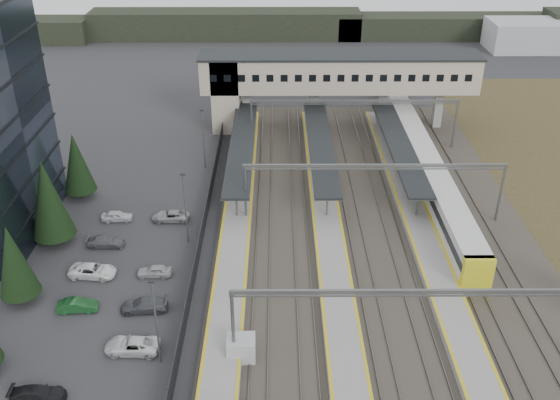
{
  "coord_description": "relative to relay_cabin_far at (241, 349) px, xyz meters",
  "views": [
    {
      "loc": [
        1.52,
        -46.01,
        36.0
      ],
      "look_at": [
        1.79,
        11.87,
        4.0
      ],
      "focal_mm": 40.0,
      "sensor_mm": 36.0,
      "label": 1
    }
  ],
  "objects": [
    {
      "name": "ground",
      "position": [
        1.44,
        7.72,
        -1.05
      ],
      "size": [
        220.0,
        220.0,
        0.0
      ],
      "primitive_type": "plane",
      "color": "#2B2B2D",
      "rests_on": "ground"
    },
    {
      "name": "car_park",
      "position": [
        -11.98,
        -0.09,
        -0.45
      ],
      "size": [
        10.68,
        44.57,
        1.28
      ],
      "color": "silver",
      "rests_on": "ground"
    },
    {
      "name": "lampposts",
      "position": [
        -6.56,
        8.97,
        3.28
      ],
      "size": [
        0.5,
        53.25,
        8.07
      ],
      "color": "slate",
      "rests_on": "ground"
    },
    {
      "name": "fence",
      "position": [
        -5.06,
        12.72,
        -0.05
      ],
      "size": [
        0.08,
        90.0,
        2.0
      ],
      "color": "#26282B",
      "rests_on": "ground"
    },
    {
      "name": "relay_cabin_far",
      "position": [
        0.0,
        0.0,
        0.0
      ],
      "size": [
        2.34,
        1.97,
        2.11
      ],
      "color": "#ABADB0",
      "rests_on": "ground"
    },
    {
      "name": "rail_corridor",
      "position": [
        10.78,
        12.72,
        -0.76
      ],
      "size": [
        34.0,
        90.0,
        0.92
      ],
      "color": "#3B382F",
      "rests_on": "ground"
    },
    {
      "name": "canopies",
      "position": [
        8.44,
        34.72,
        2.87
      ],
      "size": [
        23.1,
        30.0,
        3.28
      ],
      "color": "black",
      "rests_on": "ground"
    },
    {
      "name": "footbridge",
      "position": [
        9.14,
        49.72,
        6.88
      ],
      "size": [
        40.4,
        6.4,
        11.2
      ],
      "color": "tan",
      "rests_on": "ground"
    },
    {
      "name": "gantries",
      "position": [
        13.44,
        10.72,
        4.94
      ],
      "size": [
        28.4,
        62.28,
        7.17
      ],
      "color": "slate",
      "rests_on": "ground"
    },
    {
      "name": "train",
      "position": [
        21.44,
        38.14,
        1.0
      ],
      "size": [
        2.87,
        60.0,
        3.61
      ],
      "color": "silver",
      "rests_on": "ground"
    },
    {
      "name": "treeline_far",
      "position": [
        25.25,
        100.0,
        1.9
      ],
      "size": [
        170.0,
        19.0,
        7.0
      ],
      "color": "black",
      "rests_on": "ground"
    }
  ]
}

